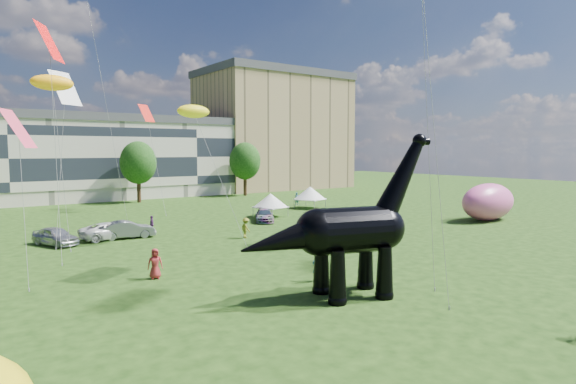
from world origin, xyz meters
TOP-DOWN VIEW (x-y plane):
  - ground at (0.00, 0.00)m, footprint 220.00×220.00m
  - terrace_row at (-8.00, 62.00)m, footprint 78.00×11.00m
  - apartment_block at (40.00, 65.00)m, footprint 28.00×18.00m
  - tree_mid_right at (8.00, 53.00)m, footprint 5.20×5.20m
  - tree_far_right at (26.00, 53.00)m, footprint 5.20×5.20m
  - dinosaur_sculpture at (1.36, 1.84)m, footprint 10.78×4.46m
  - car_silver at (-8.17, 25.46)m, footprint 3.31×4.74m
  - car_grey at (-2.54, 25.16)m, footprint 4.81×2.23m
  - car_white at (-3.73, 25.72)m, footprint 5.45×3.10m
  - car_dark at (12.40, 26.30)m, footprint 3.93×4.88m
  - gazebo_near at (15.04, 29.06)m, footprint 4.81×4.81m
  - gazebo_far at (23.80, 32.81)m, footprint 5.30×5.30m
  - inflatable_pink at (32.67, 12.89)m, footprint 8.26×4.43m
  - visitors at (0.26, 15.34)m, footprint 52.65×45.84m

SIDE VIEW (x-z plane):
  - ground at x=0.00m, z-range 0.00..0.00m
  - car_dark at x=12.40m, z-range 0.00..1.33m
  - car_white at x=-3.73m, z-range 0.00..1.43m
  - car_silver at x=-8.17m, z-range 0.00..1.50m
  - car_grey at x=-2.54m, z-range 0.00..1.53m
  - visitors at x=0.26m, z-range -0.04..1.80m
  - gazebo_near at x=15.04m, z-range 0.54..3.23m
  - gazebo_far at x=23.80m, z-range 0.58..3.43m
  - inflatable_pink at x=32.67m, z-range 0.00..4.04m
  - dinosaur_sculpture at x=1.36m, z-range -1.08..7.76m
  - terrace_row at x=-8.00m, z-range 0.00..12.00m
  - tree_mid_right at x=8.00m, z-range 1.57..11.01m
  - tree_far_right at x=26.00m, z-range 1.57..11.01m
  - apartment_block at x=40.00m, z-range 0.00..22.00m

